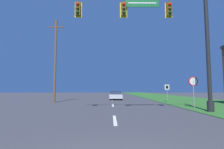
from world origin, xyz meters
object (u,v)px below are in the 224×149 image
Objects in this scene: utility_pole_near at (55,59)px; route_sign_post at (167,89)px; stop_sign at (193,85)px; car_ahead at (116,95)px; signal_mast at (168,31)px.

route_sign_post is at bearing 0.35° from utility_pole_near.
utility_pole_near is at bearing 154.22° from stop_sign.
car_ahead is 10.25m from utility_pole_near.
signal_mast is at bearing -106.79° from route_sign_post.
car_ahead is 13.48m from stop_sign.
stop_sign is at bearing -89.60° from route_sign_post.
signal_mast is 2.32× the size of car_ahead.
stop_sign is 1.23× the size of route_sign_post.
car_ahead is at bearing 102.51° from signal_mast.
route_sign_post is (5.95, -5.49, 0.92)m from car_ahead.
utility_pole_near is at bearing 139.67° from signal_mast.
signal_mast is at bearing -40.33° from utility_pole_near.
stop_sign reaches higher than route_sign_post.
signal_mast is 4.06× the size of stop_sign.
stop_sign is 6.52m from route_sign_post.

